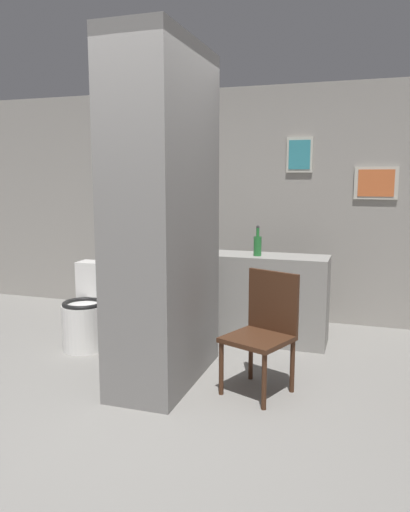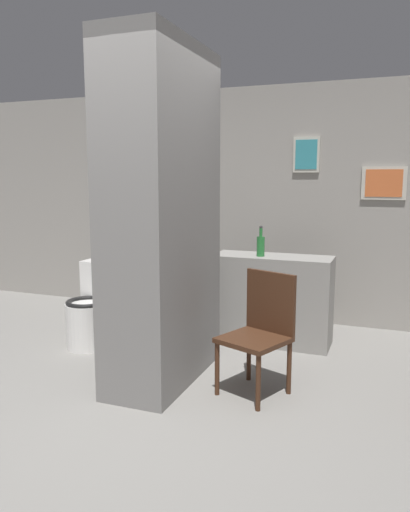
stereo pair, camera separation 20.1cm
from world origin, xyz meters
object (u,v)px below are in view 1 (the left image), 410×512
(bicycle, at_px, (165,299))
(chair_near_pillar, at_px, (264,327))
(toilet, at_px, (87,313))
(bottle_tall, at_px, (258,245))

(bicycle, bearing_deg, chair_near_pillar, -42.09)
(toilet, relative_size, chair_near_pillar, 0.88)
(bicycle, xyz_separation_m, bottle_tall, (1.01, -0.09, 0.64))
(chair_near_pillar, xyz_separation_m, bottle_tall, (-0.29, 1.09, 0.47))
(bicycle, bearing_deg, bottle_tall, -5.00)
(toilet, xyz_separation_m, bicycle, (0.49, 0.73, 0.00))
(toilet, bearing_deg, bicycle, 56.14)
(bottle_tall, bearing_deg, bicycle, 175.00)
(toilet, bearing_deg, chair_near_pillar, -14.04)
(chair_near_pillar, bearing_deg, toilet, -171.92)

